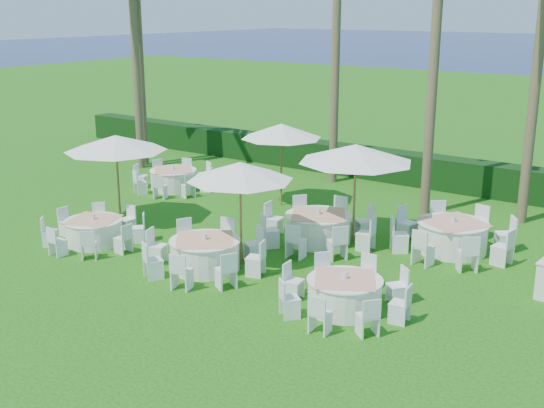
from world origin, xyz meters
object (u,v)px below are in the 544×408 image
at_px(banquet_table_d, 173,179).
at_px(banquet_table_a, 94,231).
at_px(banquet_table_e, 318,227).
at_px(banquet_table_b, 205,253).
at_px(banquet_table_f, 452,236).
at_px(umbrella_a, 116,143).
at_px(banquet_table_c, 345,293).
at_px(umbrella_b, 240,171).
at_px(umbrella_c, 281,131).
at_px(umbrella_d, 356,153).

bearing_deg(banquet_table_d, banquet_table_a, -68.17).
bearing_deg(banquet_table_d, banquet_table_e, -14.72).
relative_size(banquet_table_b, banquet_table_f, 0.93).
height_order(banquet_table_a, umbrella_a, umbrella_a).
xyz_separation_m(banquet_table_a, banquet_table_c, (8.23, 0.22, 0.01)).
bearing_deg(banquet_table_f, banquet_table_b, -133.71).
bearing_deg(banquet_table_a, banquet_table_c, 1.52).
bearing_deg(banquet_table_c, banquet_table_f, 83.67).
distance_m(banquet_table_d, umbrella_b, 8.57).
bearing_deg(banquet_table_b, banquet_table_a, -175.23).
distance_m(banquet_table_b, banquet_table_c, 4.26).
height_order(umbrella_b, umbrella_c, umbrella_c).
bearing_deg(banquet_table_a, banquet_table_f, 31.47).
relative_size(banquet_table_b, umbrella_a, 1.02).
bearing_deg(umbrella_d, banquet_table_e, -148.93).
relative_size(banquet_table_e, umbrella_c, 1.20).
bearing_deg(umbrella_c, banquet_table_c, -46.06).
bearing_deg(banquet_table_e, banquet_table_b, -110.32).
distance_m(banquet_table_b, umbrella_b, 2.36).
distance_m(banquet_table_a, umbrella_c, 7.20).
xyz_separation_m(umbrella_a, umbrella_b, (5.37, -0.61, -0.05)).
relative_size(umbrella_c, umbrella_d, 0.87).
height_order(umbrella_b, umbrella_d, umbrella_d).
bearing_deg(banquet_table_c, banquet_table_b, 178.49).
height_order(banquet_table_d, umbrella_d, umbrella_d).
height_order(banquet_table_d, banquet_table_f, banquet_table_f).
distance_m(banquet_table_e, umbrella_a, 6.85).
bearing_deg(banquet_table_a, umbrella_d, 35.64).
xyz_separation_m(umbrella_a, umbrella_c, (3.08, 4.65, 0.02)).
xyz_separation_m(banquet_table_c, banquet_table_e, (-2.94, 3.67, 0.05)).
distance_m(umbrella_a, umbrella_d, 7.51).
bearing_deg(banquet_table_b, umbrella_d, 61.77).
distance_m(banquet_table_a, banquet_table_e, 6.57).
height_order(banquet_table_d, umbrella_c, umbrella_c).
relative_size(banquet_table_c, umbrella_a, 0.95).
xyz_separation_m(banquet_table_d, umbrella_a, (1.48, -4.07, 2.19)).
xyz_separation_m(banquet_table_d, umbrella_b, (6.85, -4.68, 2.15)).
distance_m(banquet_table_a, banquet_table_d, 6.36).
distance_m(umbrella_b, umbrella_d, 3.62).
xyz_separation_m(banquet_table_a, banquet_table_e, (5.29, 3.89, 0.06)).
xyz_separation_m(banquet_table_a, umbrella_a, (-0.88, 1.83, 2.21)).
distance_m(banquet_table_e, banquet_table_f, 3.82).
bearing_deg(umbrella_c, umbrella_a, -123.47).
xyz_separation_m(banquet_table_b, umbrella_b, (0.52, 0.89, 2.12)).
xyz_separation_m(banquet_table_b, banquet_table_c, (4.26, -0.11, -0.03)).
xyz_separation_m(banquet_table_e, umbrella_d, (0.88, 0.53, 2.23)).
relative_size(umbrella_b, umbrella_d, 0.85).
height_order(banquet_table_a, banquet_table_d, banquet_table_d).
relative_size(banquet_table_a, umbrella_b, 1.04).
height_order(banquet_table_c, banquet_table_e, banquet_table_e).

